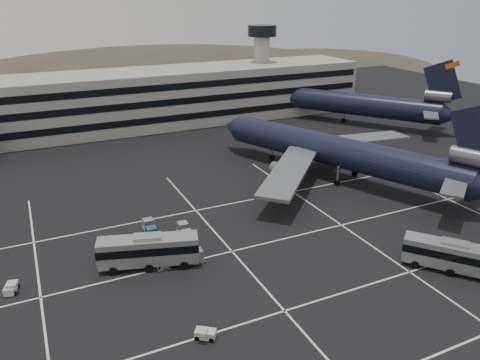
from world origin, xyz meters
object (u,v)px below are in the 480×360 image
object	(u,v)px
trijet_main	(341,152)
uld_cluster	(170,241)
bus_far	(148,249)
bus_near	(453,255)
tug_a	(11,288)

from	to	relation	value
trijet_main	uld_cluster	bearing A→B (deg)	173.50
trijet_main	uld_cluster	world-z (taller)	trijet_main
trijet_main	bus_far	bearing A→B (deg)	176.60
trijet_main	uld_cluster	size ratio (longest dim) A/B	4.10
bus_near	tug_a	size ratio (longest dim) A/B	4.55
bus_near	bus_far	bearing A→B (deg)	113.87
bus_near	bus_far	size ratio (longest dim) A/B	0.85
trijet_main	bus_near	size ratio (longest dim) A/B	5.07
uld_cluster	tug_a	bearing A→B (deg)	-173.59
trijet_main	tug_a	bearing A→B (deg)	169.94
bus_far	tug_a	distance (m)	16.17
bus_far	tug_a	xyz separation A→B (m)	(-16.01, 1.32, -1.81)
trijet_main	bus_far	xyz separation A→B (m)	(-39.95, -14.36, -2.83)
trijet_main	tug_a	xyz separation A→B (m)	(-55.96, -13.04, -4.64)
tug_a	uld_cluster	size ratio (longest dim) A/B	0.18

